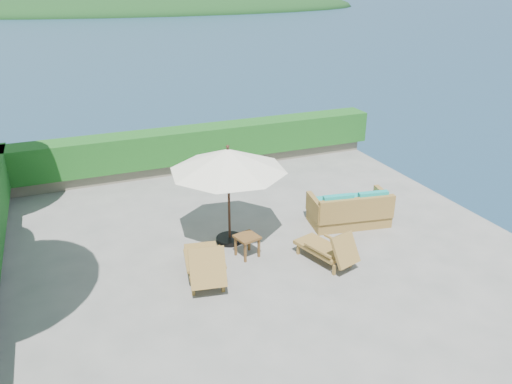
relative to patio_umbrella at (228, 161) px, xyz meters
name	(u,v)px	position (x,y,z in m)	size (l,w,h in m)	color
ground	(257,252)	(0.39, -0.72, -1.98)	(12.00, 12.00, 0.00)	gray
foundation	(257,309)	(0.39, -0.72, -3.53)	(12.00, 12.00, 3.00)	#4F483E
ocean	(257,358)	(0.39, -0.72, -4.98)	(600.00, 600.00, 0.00)	#173147
offshore_island	(151,10)	(25.39, 139.28, -4.98)	(126.00, 57.60, 12.60)	black
planter_wall_far	(190,164)	(0.39, 4.88, -1.80)	(12.00, 0.60, 0.36)	#726C5B
hedge_far	(189,144)	(0.39, 4.88, -1.13)	(12.40, 0.90, 1.00)	#134313
patio_umbrella	(228,161)	(0.00, 0.00, 0.00)	(3.22, 3.22, 2.35)	black
lounge_left	(205,263)	(-0.99, -1.34, -1.58)	(0.96, 1.77, 0.97)	olive
lounge_right	(329,249)	(1.64, -1.70, -1.63)	(0.98, 1.55, 0.83)	olive
side_table	(247,240)	(0.13, -0.78, -1.57)	(0.57, 0.57, 0.50)	brown
wicker_loveseat	(350,211)	(3.03, -0.30, -1.61)	(2.06, 1.29, 0.95)	olive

